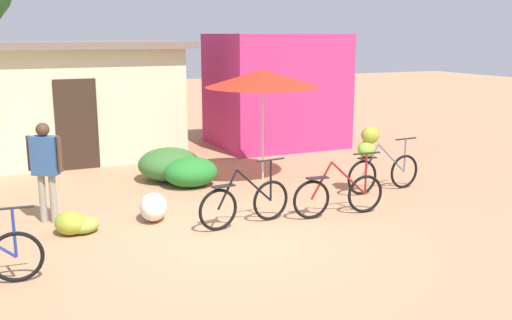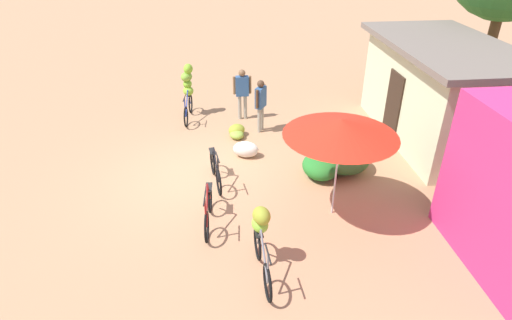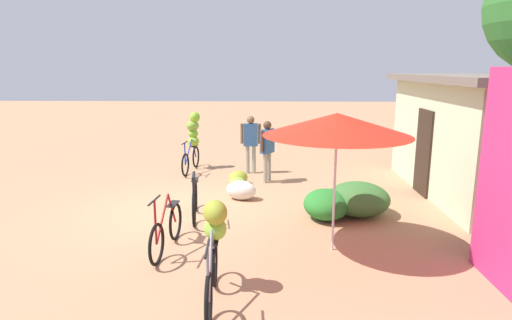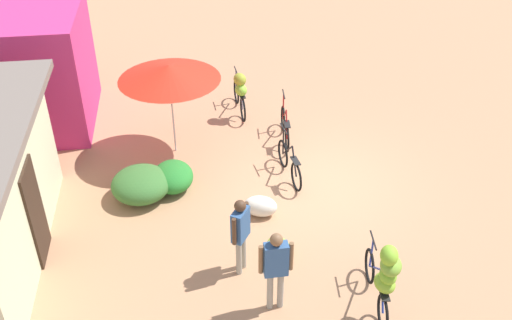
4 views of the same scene
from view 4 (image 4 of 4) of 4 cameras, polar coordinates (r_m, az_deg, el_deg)
ground_plane at (r=13.25m, az=5.23°, el=-2.36°), size 60.00×60.00×0.00m
shop_pink at (r=15.95m, az=-20.97°, el=8.24°), size 3.20×2.80×2.96m
hedge_bush_front_left at (r=12.87m, az=-11.07°, el=-2.32°), size 1.26×1.27×0.67m
hedge_bush_front_right at (r=13.06m, az=-8.05°, el=-1.61°), size 1.07×0.90×0.58m
market_umbrella at (r=13.47m, az=-8.41°, el=8.40°), size 2.33×2.33×2.26m
bicycle_leftmost at (r=9.91m, az=12.37°, el=-10.77°), size 1.74×0.48×1.68m
bicycle_near_pile at (r=13.24m, az=3.25°, el=-0.35°), size 1.61×0.28×1.01m
bicycle_center_loaded at (r=14.60m, az=2.82°, el=3.20°), size 1.64×0.20×1.04m
bicycle_by_shop at (r=15.49m, az=-1.56°, el=6.74°), size 1.68×0.42×1.27m
banana_pile_on_ground at (r=11.34m, az=2.18°, el=-8.52°), size 0.80×0.65×0.35m
produce_sack at (r=12.21m, az=0.42°, el=-4.49°), size 0.62×0.79×0.44m
person_vendor at (r=9.81m, az=1.93°, el=-10.03°), size 0.21×0.58×1.63m
person_bystander at (r=10.48m, az=-1.50°, el=-6.70°), size 0.50×0.38×1.61m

